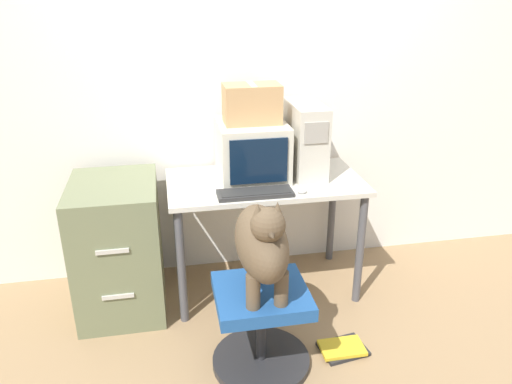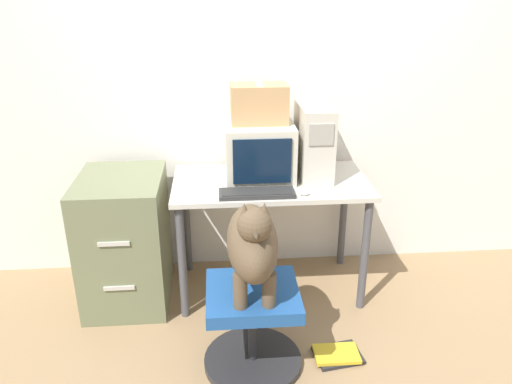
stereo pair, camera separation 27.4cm
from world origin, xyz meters
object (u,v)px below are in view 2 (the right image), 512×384
(crt_monitor, at_px, (259,150))
(filing_cabinet, at_px, (125,240))
(office_chair, at_px, (253,325))
(cardboard_box, at_px, (259,104))
(pc_tower, at_px, (314,141))
(dog, at_px, (252,242))
(book_stack_floor, at_px, (337,355))
(keyboard, at_px, (257,193))

(crt_monitor, distance_m, filing_cabinet, 1.01)
(office_chair, relative_size, cardboard_box, 1.56)
(filing_cabinet, bearing_deg, pc_tower, 5.35)
(office_chair, distance_m, dog, 0.49)
(office_chair, xyz_separation_m, book_stack_floor, (0.47, 0.01, -0.24))
(pc_tower, distance_m, keyboard, 0.53)
(pc_tower, height_order, cardboard_box, cardboard_box)
(dog, xyz_separation_m, filing_cabinet, (-0.75, 0.70, -0.33))
(pc_tower, bearing_deg, dog, -118.51)
(pc_tower, xyz_separation_m, book_stack_floor, (0.03, -0.79, -0.98))
(keyboard, bearing_deg, crt_monitor, 82.67)
(book_stack_floor, bearing_deg, filing_cabinet, 150.63)
(pc_tower, bearing_deg, keyboard, -141.56)
(dog, distance_m, filing_cabinet, 1.07)
(filing_cabinet, xyz_separation_m, cardboard_box, (0.85, 0.12, 0.82))
(pc_tower, height_order, dog, pc_tower)
(crt_monitor, xyz_separation_m, filing_cabinet, (-0.85, -0.12, -0.53))
(office_chair, bearing_deg, book_stack_floor, 1.13)
(keyboard, distance_m, book_stack_floor, 1.00)
(crt_monitor, height_order, dog, crt_monitor)
(keyboard, height_order, book_stack_floor, keyboard)
(crt_monitor, distance_m, cardboard_box, 0.29)
(crt_monitor, distance_m, dog, 0.84)
(crt_monitor, relative_size, book_stack_floor, 1.59)
(dog, height_order, book_stack_floor, dog)
(dog, xyz_separation_m, book_stack_floor, (0.47, 0.02, -0.73))
(office_chair, relative_size, filing_cabinet, 0.63)
(keyboard, xyz_separation_m, dog, (-0.06, -0.51, -0.04))
(pc_tower, height_order, office_chair, pc_tower)
(pc_tower, xyz_separation_m, keyboard, (-0.38, -0.30, -0.21))
(filing_cabinet, relative_size, book_stack_floor, 3.02)
(book_stack_floor, bearing_deg, cardboard_box, 114.35)
(crt_monitor, height_order, keyboard, crt_monitor)
(office_chair, distance_m, filing_cabinet, 1.03)
(keyboard, bearing_deg, filing_cabinet, 166.94)
(crt_monitor, bearing_deg, pc_tower, -0.99)
(pc_tower, bearing_deg, crt_monitor, 179.01)
(office_chair, xyz_separation_m, filing_cabinet, (-0.75, 0.69, 0.16))
(crt_monitor, distance_m, keyboard, 0.35)
(pc_tower, distance_m, filing_cabinet, 1.33)
(keyboard, bearing_deg, pc_tower, 38.44)
(keyboard, distance_m, office_chair, 0.74)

